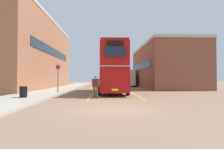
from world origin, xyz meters
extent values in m
plane|color=#846651|center=(0.00, 14.40, 0.00)|extent=(135.60, 135.60, 0.00)
cube|color=#A39E93|center=(-6.50, 16.80, 0.07)|extent=(4.00, 57.60, 0.14)
cube|color=#9E6647|center=(-10.99, 18.22, 4.94)|extent=(5.77, 22.31, 9.87)
cube|color=#232D38|center=(-8.07, 18.22, 5.43)|extent=(0.06, 16.96, 1.10)
cube|color=#BCB29E|center=(-10.99, 18.22, 10.05)|extent=(5.89, 22.43, 0.36)
cube|color=brown|center=(9.25, 20.34, 3.22)|extent=(7.51, 16.50, 6.43)
cube|color=#19232D|center=(5.47, 20.34, 3.54)|extent=(0.06, 12.54, 1.10)
cube|color=#BCB29E|center=(9.25, 20.34, 6.61)|extent=(7.63, 16.62, 0.36)
cylinder|color=black|center=(-0.85, 13.19, 0.50)|extent=(0.28, 1.00, 1.00)
cylinder|color=black|center=(1.62, 13.19, 0.50)|extent=(0.28, 1.00, 1.00)
cylinder|color=black|center=(-0.86, 6.89, 0.50)|extent=(0.28, 1.00, 1.00)
cylinder|color=black|center=(1.60, 6.89, 0.50)|extent=(0.28, 1.00, 1.00)
cube|color=#A80F0F|center=(0.38, 10.04, 1.40)|extent=(2.40, 10.17, 2.10)
cube|color=#A80F0F|center=(0.38, 10.04, 3.50)|extent=(2.40, 9.96, 2.10)
cube|color=#A80F0F|center=(0.38, 10.04, 4.65)|extent=(2.31, 9.86, 0.20)
cube|color=white|center=(0.38, 10.04, 2.45)|extent=(2.43, 10.07, 0.14)
cube|color=#19232D|center=(-0.84, 10.04, 1.70)|extent=(0.05, 8.33, 0.84)
cube|color=#19232D|center=(-0.84, 10.04, 3.60)|extent=(0.05, 8.33, 0.84)
cube|color=#19232D|center=(1.59, 10.04, 1.70)|extent=(0.05, 8.33, 0.84)
cube|color=#19232D|center=(1.59, 10.04, 3.60)|extent=(0.05, 8.33, 0.84)
cube|color=#19232D|center=(0.37, 4.94, 3.60)|extent=(1.67, 0.04, 0.80)
cube|color=black|center=(0.37, 4.94, 4.28)|extent=(1.31, 0.04, 0.36)
cube|color=#19232D|center=(0.39, 15.14, 1.80)|extent=(1.91, 0.04, 1.00)
cube|color=yellow|center=(0.37, 4.94, 0.63)|extent=(0.52, 0.03, 0.16)
cylinder|color=black|center=(2.21, 29.24, 0.46)|extent=(0.29, 0.93, 0.92)
cylinder|color=black|center=(4.67, 29.32, 0.46)|extent=(0.29, 0.93, 0.92)
cylinder|color=black|center=(2.39, 23.64, 0.46)|extent=(0.29, 0.93, 0.92)
cylinder|color=black|center=(4.85, 23.72, 0.46)|extent=(0.29, 0.93, 0.92)
cube|color=silver|center=(3.53, 26.48, 1.60)|extent=(2.68, 9.40, 2.60)
cube|color=silver|center=(3.53, 26.48, 2.96)|extent=(2.52, 9.02, 0.12)
cube|color=#19232D|center=(2.32, 26.44, 1.95)|extent=(0.27, 7.46, 0.96)
cube|color=#19232D|center=(4.74, 26.52, 1.95)|extent=(0.27, 7.46, 0.96)
cube|color=#19232D|center=(3.38, 31.16, 1.90)|extent=(1.91, 0.10, 1.10)
cylinder|color=#473828|center=(-1.01, 4.58, 0.42)|extent=(0.14, 0.14, 0.84)
cylinder|color=#473828|center=(-1.22, 4.63, 0.42)|extent=(0.14, 0.14, 0.84)
cube|color=#591E19|center=(-1.11, 4.60, 1.16)|extent=(0.53, 0.34, 0.63)
cylinder|color=#591E19|center=(-0.88, 4.54, 1.19)|extent=(0.09, 0.09, 0.60)
cylinder|color=#591E19|center=(-1.35, 4.67, 1.19)|extent=(0.09, 0.09, 0.60)
sphere|color=#8C6647|center=(-1.12, 4.59, 1.62)|extent=(0.23, 0.23, 0.23)
cylinder|color=black|center=(-6.27, 4.16, 0.54)|extent=(0.52, 0.52, 0.80)
cylinder|color=olive|center=(-6.27, 4.16, 0.96)|extent=(0.55, 0.55, 0.04)
cylinder|color=#4C4C51|center=(-4.92, 8.45, 1.46)|extent=(0.08, 0.08, 2.64)
cylinder|color=red|center=(-4.92, 8.45, 2.60)|extent=(0.44, 0.11, 0.44)
cube|color=gold|center=(-1.62, 9.03, 0.00)|extent=(0.14, 12.16, 0.01)
cube|color=gold|center=(2.37, 9.02, 0.00)|extent=(0.14, 12.16, 0.01)
cube|color=gold|center=(0.37, 2.94, 0.00)|extent=(4.11, 0.13, 0.01)
camera|label=1|loc=(-0.43, -9.12, 1.51)|focal=29.09mm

